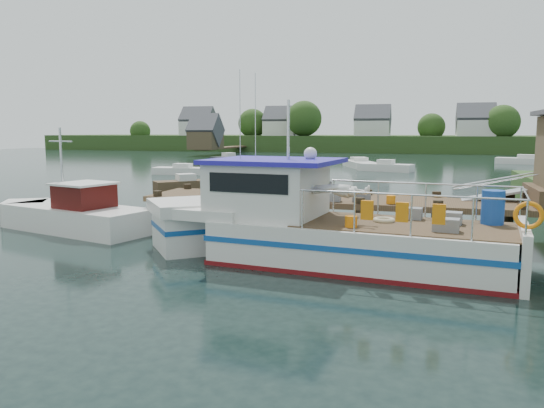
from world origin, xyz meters
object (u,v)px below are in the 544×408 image
(dock, at_px, (502,179))
(moored_e, at_px, (229,159))
(moored_a, at_px, (183,170))
(lobster_boat, at_px, (313,227))
(moored_b, at_px, (386,167))
(moored_rowboat, at_px, (186,185))
(moored_d, at_px, (359,164))
(moored_far, at_px, (526,160))
(work_boat, at_px, (71,214))

(dock, bearing_deg, moored_e, 121.81)
(dock, relative_size, moored_a, 3.13)
(lobster_boat, height_order, moored_a, lobster_boat)
(lobster_boat, bearing_deg, moored_b, 97.21)
(moored_rowboat, bearing_deg, moored_e, 93.04)
(moored_e, bearing_deg, dock, -37.34)
(moored_b, bearing_deg, moored_e, 138.40)
(dock, xyz_separation_m, moored_a, (-22.93, 23.67, -1.89))
(moored_b, bearing_deg, moored_d, 103.45)
(moored_rowboat, bearing_deg, moored_b, 49.89)
(moored_far, xyz_separation_m, moored_e, (-33.47, -7.97, 0.06))
(work_boat, distance_m, moored_e, 42.54)
(dock, distance_m, moored_e, 46.92)
(dock, relative_size, lobster_boat, 1.43)
(dock, height_order, moored_b, dock)
(dock, bearing_deg, moored_rowboat, 145.97)
(moored_e, bearing_deg, moored_far, 34.24)
(dock, xyz_separation_m, moored_e, (-24.71, 39.84, -1.78))
(moored_a, bearing_deg, moored_d, 58.48)
(work_boat, relative_size, moored_b, 1.40)
(moored_d, bearing_deg, moored_a, -127.30)
(moored_a, bearing_deg, moored_e, 111.14)
(dock, xyz_separation_m, moored_rowboat, (-16.84, 11.37, -1.82))
(moored_d, bearing_deg, moored_b, -48.37)
(dock, distance_m, moored_far, 48.64)
(work_boat, bearing_deg, moored_e, 117.79)
(lobster_boat, bearing_deg, moored_rowboat, 132.96)
(moored_a, xyz_separation_m, moored_d, (13.88, 13.24, 0.04))
(lobster_boat, bearing_deg, moored_far, 81.10)
(moored_d, bearing_deg, moored_far, 40.55)
(dock, xyz_separation_m, moored_far, (8.76, 47.81, -1.84))
(moored_e, bearing_deg, lobster_boat, -45.52)
(lobster_boat, distance_m, moored_far, 53.69)
(moored_d, bearing_deg, work_boat, -90.49)
(moored_a, bearing_deg, dock, -31.08)
(moored_far, relative_size, moored_d, 1.02)
(moored_rowboat, bearing_deg, moored_d, 60.61)
(moored_e, bearing_deg, moored_a, -62.84)
(lobster_boat, xyz_separation_m, moored_b, (-0.40, 36.02, -0.60))
(moored_rowboat, xyz_separation_m, moored_a, (-6.09, 12.30, -0.07))
(lobster_boat, xyz_separation_m, work_boat, (-9.98, 2.24, -0.39))
(moored_a, relative_size, moored_d, 0.80)
(moored_far, height_order, moored_b, moored_b)
(dock, bearing_deg, moored_a, 134.09)
(work_boat, height_order, moored_rowboat, work_boat)
(moored_rowboat, relative_size, moored_e, 0.81)
(moored_e, bearing_deg, moored_b, -1.63)
(dock, bearing_deg, work_boat, -173.77)
(moored_far, bearing_deg, moored_d, -150.03)
(dock, height_order, lobster_boat, lobster_boat)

